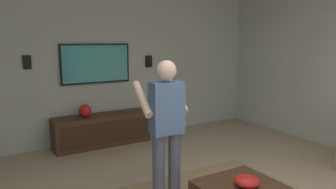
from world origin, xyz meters
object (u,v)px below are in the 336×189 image
object	(u,v)px
tv	(96,64)
bowl	(247,181)
vase_round	(85,111)
person_standing	(166,123)
wall_speaker_right	(27,62)
wall_speaker_left	(149,61)
media_console	(103,130)

from	to	relation	value
tv	bowl	size ratio (longest dim) A/B	4.97
bowl	vase_round	xyz separation A→B (m)	(3.14, 0.71, 0.20)
person_standing	wall_speaker_right	size ratio (longest dim) A/B	7.45
wall_speaker_left	wall_speaker_right	world-z (taller)	wall_speaker_right
person_standing	wall_speaker_right	bearing A→B (deg)	28.18
tv	vase_round	distance (m)	0.87
tv	wall_speaker_right	size ratio (longest dim) A/B	5.68
wall_speaker_left	wall_speaker_right	distance (m)	2.19
tv	person_standing	xyz separation A→B (m)	(-2.56, 0.05, -0.50)
tv	person_standing	bearing A→B (deg)	-1.07
tv	bowl	bearing A→B (deg)	6.90
tv	wall_speaker_left	world-z (taller)	tv
tv	wall_speaker_right	bearing A→B (deg)	-90.67
wall_speaker_left	wall_speaker_right	size ratio (longest dim) A/B	1.00
person_standing	wall_speaker_left	xyz separation A→B (m)	(2.57, -1.11, 0.51)
media_console	wall_speaker_left	distance (m)	1.60
person_standing	vase_round	distance (m)	2.34
person_standing	wall_speaker_right	world-z (taller)	person_standing
bowl	vase_round	world-z (taller)	vase_round
media_console	person_standing	xyz separation A→B (m)	(-2.31, 0.05, 0.66)
bowl	tv	bearing A→B (deg)	6.90
bowl	wall_speaker_right	world-z (taller)	wall_speaker_right
person_standing	bowl	xyz separation A→B (m)	(-0.83, -0.46, -0.48)
media_console	tv	xyz separation A→B (m)	(0.24, -0.00, 1.16)
vase_round	wall_speaker_left	xyz separation A→B (m)	(0.26, -1.37, 0.78)
media_console	bowl	bearing A→B (deg)	7.42
person_standing	wall_speaker_right	xyz separation A→B (m)	(2.57, 1.08, 0.57)
person_standing	wall_speaker_left	bearing A→B (deg)	-18.01
tv	bowl	distance (m)	3.55
bowl	wall_speaker_right	xyz separation A→B (m)	(3.40, 1.54, 1.04)
tv	wall_speaker_left	size ratio (longest dim) A/B	5.68
bowl	vase_round	bearing A→B (deg)	12.80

